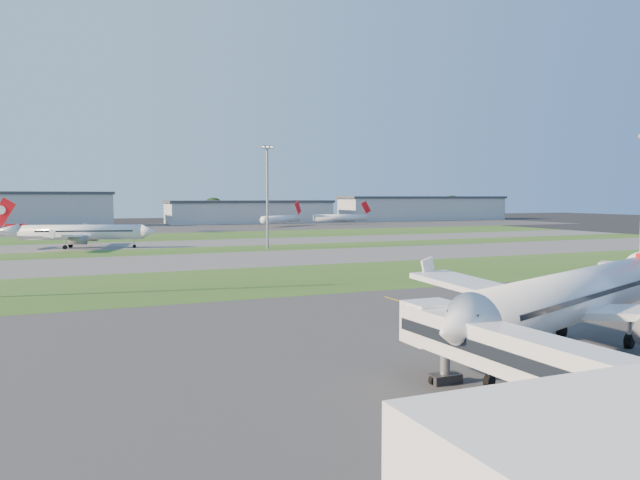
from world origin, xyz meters
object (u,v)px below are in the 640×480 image
airliner_parked (580,296)px  light_mast_centre (267,190)px  mini_jet_far (341,218)px  mini_jet_near (281,219)px  jet_bridge (557,366)px  airliner_taxiing (80,233)px

airliner_parked → light_mast_centre: bearing=63.0°
mini_jet_far → mini_jet_near: bearing=-165.3°
jet_bridge → light_mast_centre: 126.17m
jet_bridge → mini_jet_far: bearing=67.4°
mini_jet_near → mini_jet_far: 32.12m
mini_jet_far → light_mast_centre: light_mast_centre is taller
mini_jet_far → light_mast_centre: size_ratio=1.11×
mini_jet_near → mini_jet_far: same height
light_mast_centre → airliner_parked: bearing=-94.4°
airliner_taxiing → mini_jet_near: airliner_taxiing is taller
jet_bridge → airliner_parked: (16.38, 14.33, 0.63)m
jet_bridge → airliner_taxiing: 143.65m
mini_jet_near → mini_jet_far: size_ratio=0.86×
jet_bridge → airliner_taxiing: size_ratio=0.75×
airliner_parked → jet_bridge: bearing=-161.4°
mini_jet_far → airliner_taxiing: bearing=-136.9°
airliner_parked → mini_jet_near: 223.94m
jet_bridge → airliner_parked: 21.77m
jet_bridge → light_mast_centre: bearing=78.6°
mini_jet_far → airliner_parked: bearing=-106.4°
jet_bridge → mini_jet_far: 258.12m
airliner_taxiing → mini_jet_near: size_ratio=1.45×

